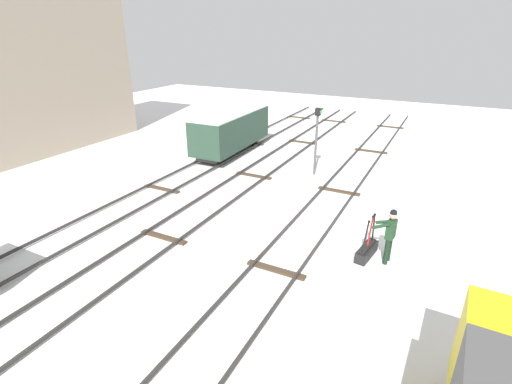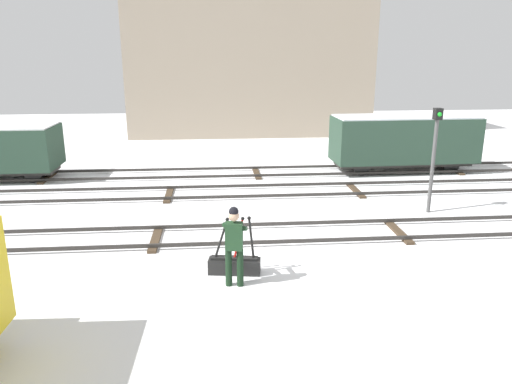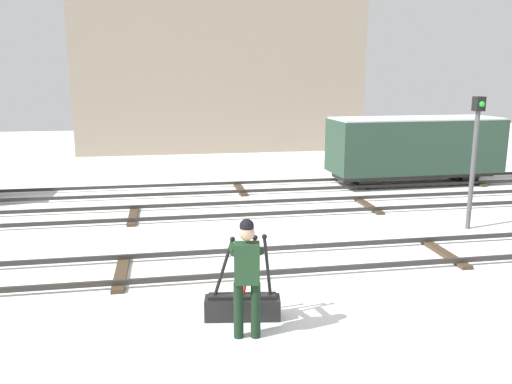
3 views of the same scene
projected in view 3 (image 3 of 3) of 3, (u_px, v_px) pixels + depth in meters
The scene contains 9 objects.
ground_plane at pixel (291, 264), 11.09m from camera, with size 60.00×60.00×0.00m, color white.
track_main_line at pixel (291, 260), 11.07m from camera, with size 44.00×1.94×0.18m.
track_siding_near at pixel (255, 209), 15.34m from camera, with size 44.00×1.94×0.18m.
track_siding_far at pixel (240, 187), 18.25m from camera, with size 44.00×1.94×0.18m.
switch_lever_frame at pixel (243, 304), 8.57m from camera, with size 1.28×0.54×1.45m.
rail_worker at pixel (247, 270), 7.79m from camera, with size 0.61×0.72×1.88m.
signal_post at pixel (475, 148), 13.23m from camera, with size 0.24×0.32×3.42m.
apartment_building at pixel (218, 43), 28.28m from camera, with size 15.25×5.24×11.38m.
freight_car_back_track at pixel (415, 146), 19.07m from camera, with size 6.25×2.20×2.46m.
Camera 3 is at (-2.56, -10.20, 3.91)m, focal length 36.56 mm.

